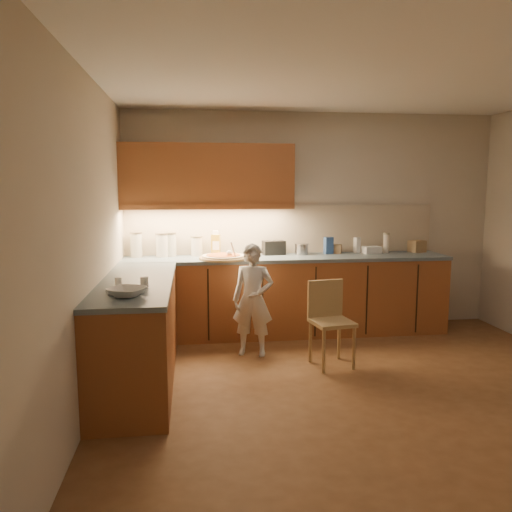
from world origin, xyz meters
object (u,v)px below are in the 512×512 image
Objects in this scene: pizza_on_board at (224,257)px; toaster at (274,248)px; child at (253,300)px; wooden_chair at (329,316)px; oil_jug at (216,244)px.

pizza_on_board is 0.68m from toaster.
child is at bearing -121.03° from toaster.
wooden_chair is (0.70, -0.37, -0.10)m from child.
wooden_chair is at bearing -11.83° from child.
pizza_on_board reaches higher than wooden_chair.
oil_jug reaches higher than toaster.
child is 1.02m from oil_jug.
wooden_chair is at bearing -49.18° from oil_jug.
child is 1.02m from toaster.
wooden_chair is at bearing -43.89° from pizza_on_board.
oil_jug is (-0.33, 0.83, 0.48)m from child.
child is 3.90× the size of oil_jug.
pizza_on_board reaches higher than toaster.
oil_jug is at bearing 127.66° from child.
wooden_chair is (0.96, -0.93, -0.47)m from pizza_on_board.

